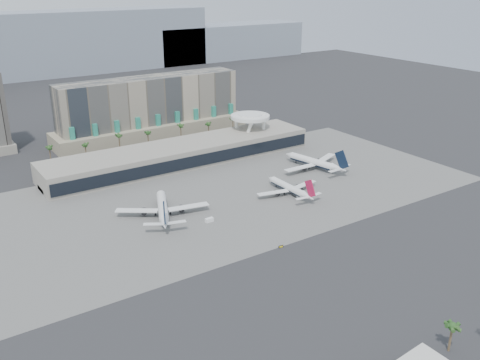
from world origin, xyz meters
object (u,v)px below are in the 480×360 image
airliner_left (163,208)px  service_vehicle_b (300,195)px  airliner_right (314,162)px  taxiway_sign (281,247)px  service_vehicle_a (209,220)px  airliner_centre (290,188)px

airliner_left → service_vehicle_b: bearing=7.7°
airliner_right → taxiway_sign: airliner_right is taller
airliner_left → airliner_right: bearing=28.9°
service_vehicle_a → taxiway_sign: bearing=-74.0°
service_vehicle_b → service_vehicle_a: bearing=159.9°
airliner_centre → service_vehicle_a: size_ratio=10.03×
airliner_left → taxiway_sign: (27.36, -56.95, -3.56)m
airliner_right → service_vehicle_b: size_ratio=11.69×
service_vehicle_a → airliner_left: bearing=127.7°
airliner_centre → airliner_right: airliner_right is taller
airliner_left → airliner_centre: bearing=12.8°
airliner_centre → taxiway_sign: size_ratio=17.66×
service_vehicle_a → taxiway_sign: 40.64m
airliner_right → service_vehicle_a: bearing=-173.3°
airliner_left → service_vehicle_b: 72.13m
airliner_centre → service_vehicle_b: 7.44m
service_vehicle_a → taxiway_sign: size_ratio=1.76×
airliner_centre → taxiway_sign: 60.25m
airliner_right → taxiway_sign: size_ratio=20.78×
taxiway_sign → airliner_right: bearing=49.7°
airliner_right → taxiway_sign: 102.81m
airliner_centre → taxiway_sign: airliner_centre is taller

